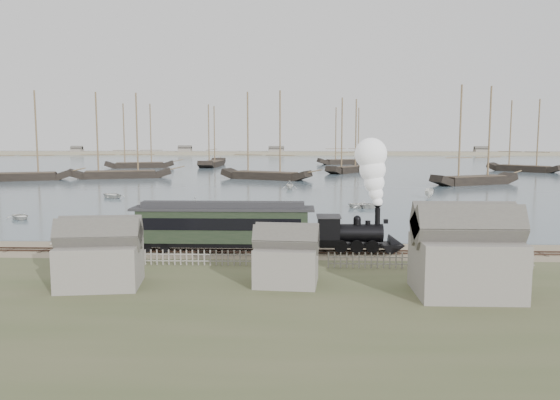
{
  "coord_description": "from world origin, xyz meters",
  "views": [
    {
      "loc": [
        2.87,
        -47.02,
        9.63
      ],
      "look_at": [
        0.93,
        5.96,
        3.5
      ],
      "focal_mm": 35.0,
      "sensor_mm": 36.0,
      "label": 1
    }
  ],
  "objects": [
    {
      "name": "schooner_3",
      "position": [
        16.18,
        100.6,
        10.06
      ],
      "size": [
        14.29,
        16.88,
        20.0
      ],
      "primitive_type": null,
      "rotation": [
        0.0,
        0.0,
        0.92
      ],
      "color": "black",
      "rests_on": "harbor_water"
    },
    {
      "name": "shed_right",
      "position": [
        13.0,
        -14.0,
        0.0
      ],
      "size": [
        6.0,
        5.0,
        5.1
      ],
      "primitive_type": null,
      "color": "gray",
      "rests_on": "ground"
    },
    {
      "name": "shed_left",
      "position": [
        -10.0,
        -13.0,
        0.0
      ],
      "size": [
        5.0,
        4.0,
        4.1
      ],
      "primitive_type": null,
      "color": "gray",
      "rests_on": "ground"
    },
    {
      "name": "picket_fence_west",
      "position": [
        -6.5,
        -7.0,
        0.0
      ],
      "size": [
        19.0,
        0.1,
        1.2
      ],
      "primitive_type": null,
      "color": "gray",
      "rests_on": "ground"
    },
    {
      "name": "rail_track",
      "position": [
        0.0,
        -2.0,
        0.04
      ],
      "size": [
        120.0,
        1.8,
        0.16
      ],
      "color": "#3E2A21",
      "rests_on": "ground"
    },
    {
      "name": "picket_fence_east",
      "position": [
        12.5,
        -7.5,
        0.0
      ],
      "size": [
        15.0,
        0.1,
        1.2
      ],
      "primitive_type": null,
      "color": "gray",
      "rests_on": "ground"
    },
    {
      "name": "rowboat_3",
      "position": [
        11.62,
        26.7,
        0.5
      ],
      "size": [
        3.42,
        4.51,
        0.88
      ],
      "primitive_type": "imported",
      "rotation": [
        0.0,
        0.0,
        1.47
      ],
      "color": "silver",
      "rests_on": "harbor_water"
    },
    {
      "name": "ground",
      "position": [
        0.0,
        0.0,
        0.0
      ],
      "size": [
        600.0,
        600.0,
        0.0
      ],
      "primitive_type": "plane",
      "color": "gray",
      "rests_on": "ground"
    },
    {
      "name": "schooner_0",
      "position": [
        -59.1,
        71.39,
        10.06
      ],
      "size": [
        21.81,
        11.92,
        20.0
      ],
      "primitive_type": null,
      "rotation": [
        0.0,
        0.0,
        0.35
      ],
      "color": "black",
      "rests_on": "harbor_water"
    },
    {
      "name": "schooner_8",
      "position": [
        19.81,
        146.15,
        10.06
      ],
      "size": [
        22.2,
        9.86,
        20.0
      ],
      "primitive_type": null,
      "rotation": [
        0.0,
        0.0,
        0.23
      ],
      "color": "black",
      "rests_on": "harbor_water"
    },
    {
      "name": "harbor_water",
      "position": [
        0.0,
        170.0,
        0.03
      ],
      "size": [
        600.0,
        336.0,
        0.06
      ],
      "primitive_type": "cube",
      "color": "#4A606A",
      "rests_on": "ground"
    },
    {
      "name": "far_spit",
      "position": [
        0.0,
        250.0,
        0.0
      ],
      "size": [
        500.0,
        20.0,
        1.8
      ],
      "primitive_type": "cube",
      "color": "tan",
      "rests_on": "ground"
    },
    {
      "name": "beached_dinghy",
      "position": [
        -17.56,
        0.57,
        0.41
      ],
      "size": [
        4.21,
        4.8,
        0.83
      ],
      "primitive_type": "imported",
      "rotation": [
        0.0,
        0.0,
        1.16
      ],
      "color": "silver",
      "rests_on": "ground"
    },
    {
      "name": "schooner_7",
      "position": [
        -25.96,
        131.65,
        10.06
      ],
      "size": [
        6.47,
        24.69,
        20.0
      ],
      "primitive_type": null,
      "rotation": [
        0.0,
        0.0,
        1.54
      ],
      "color": "black",
      "rests_on": "harbor_water"
    },
    {
      "name": "rowboat_2",
      "position": [
        -1.91,
        15.54,
        0.74
      ],
      "size": [
        3.78,
        2.59,
        1.37
      ],
      "primitive_type": "imported",
      "rotation": [
        0.0,
        0.0,
        3.54
      ],
      "color": "silver",
      "rests_on": "harbor_water"
    },
    {
      "name": "rowboat_1",
      "position": [
        -11.45,
        27.11,
        0.77
      ],
      "size": [
        2.68,
        2.99,
        1.42
      ],
      "primitive_type": "imported",
      "rotation": [
        0.0,
        0.0,
        1.71
      ],
      "color": "silver",
      "rests_on": "harbor_water"
    },
    {
      "name": "rowboat_6",
      "position": [
        -27.11,
        38.1,
        0.5
      ],
      "size": [
        5.03,
        5.16,
        0.87
      ],
      "primitive_type": "imported",
      "rotation": [
        0.0,
        0.0,
        4.0
      ],
      "color": "silver",
      "rests_on": "harbor_water"
    },
    {
      "name": "rowboat_5",
      "position": [
        23.31,
        39.58,
        0.77
      ],
      "size": [
        3.93,
        2.32,
        1.43
      ],
      "primitive_type": "imported",
      "rotation": [
        0.0,
        0.0,
        2.87
      ],
      "color": "silver",
      "rests_on": "harbor_water"
    },
    {
      "name": "passenger_coach",
      "position": [
        -3.55,
        -2.0,
        2.33
      ],
      "size": [
        15.24,
        2.94,
        3.7
      ],
      "color": "black",
      "rests_on": "ground"
    },
    {
      "name": "schooner_1",
      "position": [
        -39.15,
        79.06,
        10.06
      ],
      "size": [
        23.72,
        11.63,
        20.0
      ],
      "primitive_type": null,
      "rotation": [
        0.0,
        0.0,
        0.28
      ],
      "color": "black",
      "rests_on": "harbor_water"
    },
    {
      "name": "schooner_5",
      "position": [
        65.11,
        106.9,
        10.06
      ],
      "size": [
        17.12,
        17.91,
        20.0
      ],
      "primitive_type": null,
      "rotation": [
        0.0,
        0.0,
        -0.82
      ],
      "color": "black",
      "rests_on": "harbor_water"
    },
    {
      "name": "shed_mid",
      "position": [
        2.0,
        -12.0,
        0.0
      ],
      "size": [
        4.0,
        3.5,
        3.6
      ],
      "primitive_type": null,
      "color": "gray",
      "rests_on": "ground"
    },
    {
      "name": "rowboat_4",
      "position": [
        18.9,
        17.64,
        0.9
      ],
      "size": [
        4.19,
        4.09,
        1.68
      ],
      "primitive_type": "imported",
      "rotation": [
        0.0,
        0.0,
        5.66
      ],
      "color": "silver",
      "rests_on": "harbor_water"
    },
    {
      "name": "rowboat_7",
      "position": [
        1.0,
        53.09,
        0.9
      ],
      "size": [
        3.56,
        3.19,
        1.68
      ],
      "primitive_type": "imported",
      "rotation": [
        0.0,
        0.0,
        0.15
      ],
      "color": "silver",
      "rests_on": "harbor_water"
    },
    {
      "name": "schooner_6",
      "position": [
        -47.04,
        121.09,
        10.06
      ],
      "size": [
        21.35,
        10.25,
        20.0
      ],
      "primitive_type": null,
      "rotation": [
        0.0,
        0.0,
        0.27
      ],
      "color": "black",
      "rests_on": "harbor_water"
    },
    {
      "name": "rowboat_0",
      "position": [
        -29.85,
        14.97,
        0.41
      ],
      "size": [
        4.07,
        4.1,
        0.7
      ],
      "primitive_type": "imported",
      "rotation": [
        0.0,
        0.0,
        0.81
      ],
      "color": "silver",
      "rests_on": "harbor_water"
    },
    {
      "name": "schooner_2",
      "position": [
        -4.97,
        76.7,
        10.06
      ],
      "size": [
        21.68,
        13.6,
        20.0
      ],
      "primitive_type": null,
      "rotation": [
        0.0,
        0.0,
        -0.43
      ],
      "color": "black",
      "rests_on": "harbor_water"
    },
    {
      "name": "schooner_4",
      "position": [
        38.3,
        64.56,
        10.06
      ],
      "size": [
        19.84,
        12.7,
        20.0
      ],
      "primitive_type": null,
      "rotation": [
        0.0,
        0.0,
        0.45
      ],
      "color": "black",
      "rests_on": "harbor_water"
    },
    {
      "name": "locomotive",
      "position": [
        8.6,
        -2.0,
        4.26
      ],
      "size": [
        7.4,
        2.76,
        9.22
      ],
      "color": "black",
      "rests_on": "ground"
    }
  ]
}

